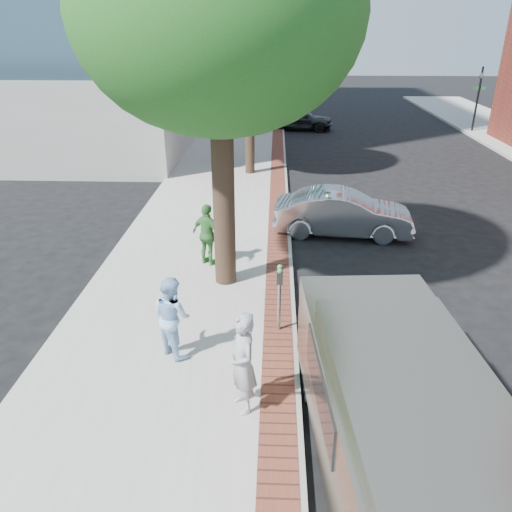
{
  "coord_description": "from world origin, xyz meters",
  "views": [
    {
      "loc": [
        0.59,
        -9.16,
        5.97
      ],
      "look_at": [
        0.19,
        1.12,
        1.2
      ],
      "focal_mm": 35.0,
      "sensor_mm": 36.0,
      "label": 1
    }
  ],
  "objects_px": {
    "person_green": "(208,235)",
    "sedan_silver": "(343,213)",
    "bg_car": "(299,118)",
    "person_officer": "(172,316)",
    "van": "(396,407)",
    "parking_meter": "(280,285)",
    "person_gray": "(243,363)"
  },
  "relations": [
    {
      "from": "person_officer",
      "to": "sedan_silver",
      "type": "distance_m",
      "value": 7.72
    },
    {
      "from": "parking_meter",
      "to": "person_gray",
      "type": "distance_m",
      "value": 2.45
    },
    {
      "from": "parking_meter",
      "to": "bg_car",
      "type": "relative_size",
      "value": 0.36
    },
    {
      "from": "person_green",
      "to": "sedan_silver",
      "type": "bearing_deg",
      "value": -113.65
    },
    {
      "from": "sedan_silver",
      "to": "person_green",
      "type": "bearing_deg",
      "value": 129.87
    },
    {
      "from": "sedan_silver",
      "to": "bg_car",
      "type": "height_order",
      "value": "bg_car"
    },
    {
      "from": "parking_meter",
      "to": "bg_car",
      "type": "distance_m",
      "value": 22.91
    },
    {
      "from": "person_gray",
      "to": "van",
      "type": "height_order",
      "value": "van"
    },
    {
      "from": "sedan_silver",
      "to": "bg_car",
      "type": "xyz_separation_m",
      "value": [
        -0.69,
        17.14,
        0.01
      ]
    },
    {
      "from": "person_gray",
      "to": "van",
      "type": "relative_size",
      "value": 0.31
    },
    {
      "from": "person_officer",
      "to": "sedan_silver",
      "type": "xyz_separation_m",
      "value": [
        4.02,
        6.59,
        -0.27
      ]
    },
    {
      "from": "person_officer",
      "to": "sedan_silver",
      "type": "height_order",
      "value": "person_officer"
    },
    {
      "from": "sedan_silver",
      "to": "bg_car",
      "type": "bearing_deg",
      "value": 8.25
    },
    {
      "from": "parking_meter",
      "to": "person_green",
      "type": "distance_m",
      "value": 3.65
    },
    {
      "from": "person_green",
      "to": "sedan_silver",
      "type": "relative_size",
      "value": 0.4
    },
    {
      "from": "parking_meter",
      "to": "van",
      "type": "xyz_separation_m",
      "value": [
        1.61,
        -3.39,
        -0.07
      ]
    },
    {
      "from": "person_green",
      "to": "sedan_silver",
      "type": "distance_m",
      "value": 4.65
    },
    {
      "from": "person_gray",
      "to": "person_green",
      "type": "relative_size",
      "value": 1.08
    },
    {
      "from": "person_gray",
      "to": "parking_meter",
      "type": "bearing_deg",
      "value": 142.98
    },
    {
      "from": "bg_car",
      "to": "van",
      "type": "relative_size",
      "value": 0.72
    },
    {
      "from": "parking_meter",
      "to": "sedan_silver",
      "type": "height_order",
      "value": "parking_meter"
    },
    {
      "from": "person_gray",
      "to": "person_officer",
      "type": "distance_m",
      "value": 2.09
    },
    {
      "from": "person_gray",
      "to": "bg_car",
      "type": "bearing_deg",
      "value": 152.78
    },
    {
      "from": "person_gray",
      "to": "sedan_silver",
      "type": "height_order",
      "value": "person_gray"
    },
    {
      "from": "person_gray",
      "to": "person_officer",
      "type": "relative_size",
      "value": 1.1
    },
    {
      "from": "parking_meter",
      "to": "van",
      "type": "height_order",
      "value": "van"
    },
    {
      "from": "person_gray",
      "to": "sedan_silver",
      "type": "xyz_separation_m",
      "value": [
        2.59,
        8.1,
        -0.35
      ]
    },
    {
      "from": "person_gray",
      "to": "person_green",
      "type": "height_order",
      "value": "person_gray"
    },
    {
      "from": "sedan_silver",
      "to": "person_officer",
      "type": "bearing_deg",
      "value": 154.52
    },
    {
      "from": "person_gray",
      "to": "person_officer",
      "type": "height_order",
      "value": "person_gray"
    },
    {
      "from": "person_officer",
      "to": "van",
      "type": "distance_m",
      "value": 4.44
    },
    {
      "from": "person_officer",
      "to": "person_green",
      "type": "xyz_separation_m",
      "value": [
        0.17,
        4.0,
        0.02
      ]
    }
  ]
}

